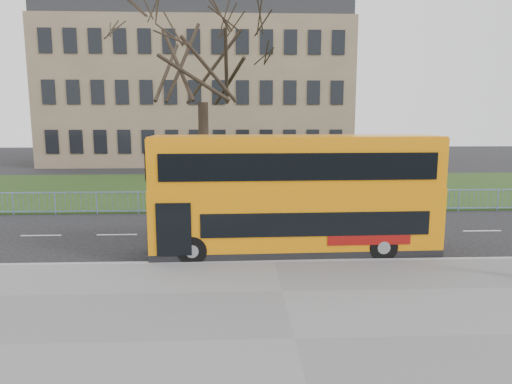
{
  "coord_description": "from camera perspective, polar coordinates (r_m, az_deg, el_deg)",
  "views": [
    {
      "loc": [
        -1.17,
        -15.52,
        4.61
      ],
      "look_at": [
        -0.47,
        1.0,
        1.94
      ],
      "focal_mm": 32.0,
      "sensor_mm": 36.0,
      "label": 1
    }
  ],
  "objects": [
    {
      "name": "pavement",
      "position": [
        9.95,
        4.83,
        -18.1
      ],
      "size": [
        80.0,
        10.5,
        0.12
      ],
      "primitive_type": "cube",
      "color": "slate",
      "rests_on": "ground"
    },
    {
      "name": "yellow_bus",
      "position": [
        15.48,
        4.84,
        -0.03
      ],
      "size": [
        9.6,
        2.51,
        4.0
      ],
      "rotation": [
        0.0,
        0.0,
        0.03
      ],
      "color": "orange",
      "rests_on": "ground"
    },
    {
      "name": "guard_railing",
      "position": [
        22.52,
        0.59,
        -1.23
      ],
      "size": [
        40.0,
        0.12,
        1.1
      ],
      "primitive_type": null,
      "color": "#6F8CC5",
      "rests_on": "ground"
    },
    {
      "name": "grass_verge",
      "position": [
        30.19,
        -0.17,
        0.46
      ],
      "size": [
        80.0,
        15.4,
        0.08
      ],
      "primitive_type": "cube",
      "color": "#1F3814",
      "rests_on": "ground"
    },
    {
      "name": "ground",
      "position": [
        16.23,
        1.82,
        -7.35
      ],
      "size": [
        120.0,
        120.0,
        0.0
      ],
      "primitive_type": "plane",
      "color": "black",
      "rests_on": "ground"
    },
    {
      "name": "civic_building",
      "position": [
        50.72,
        -6.89,
        11.8
      ],
      "size": [
        30.0,
        15.0,
        14.0
      ],
      "primitive_type": "cube",
      "color": "#7F6850",
      "rests_on": "ground"
    },
    {
      "name": "kerb",
      "position": [
        14.73,
        2.27,
        -8.8
      ],
      "size": [
        80.0,
        0.2,
        0.14
      ],
      "primitive_type": "cube",
      "color": "gray",
      "rests_on": "ground"
    },
    {
      "name": "bare_tree",
      "position": [
        25.65,
        -6.69,
        13.39
      ],
      "size": [
        9.02,
        9.02,
        12.89
      ],
      "primitive_type": null,
      "color": "black",
      "rests_on": "grass_verge"
    }
  ]
}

